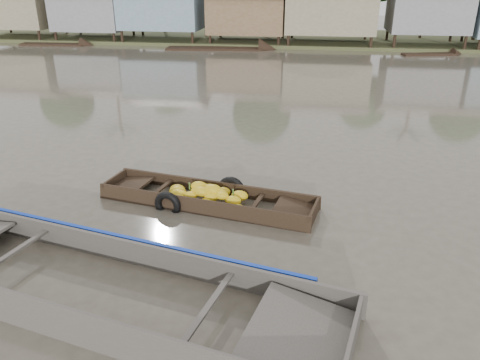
# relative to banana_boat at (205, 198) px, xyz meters

# --- Properties ---
(ground) EXTENTS (120.00, 120.00, 0.00)m
(ground) POSITION_rel_banana_boat_xyz_m (0.76, -1.39, -0.13)
(ground) COLOR #4F493C
(ground) RESTS_ON ground
(riverbank) EXTENTS (120.00, 12.47, 10.22)m
(riverbank) POSITION_rel_banana_boat_xyz_m (3.79, 30.47, 2.94)
(riverbank) COLOR #384723
(riverbank) RESTS_ON ground
(banana_boat) EXTENTS (5.39, 2.17, 0.74)m
(banana_boat) POSITION_rel_banana_boat_xyz_m (0.00, 0.00, 0.00)
(banana_boat) COLOR black
(banana_boat) RESTS_ON ground
(viewer_boat) EXTENTS (8.84, 4.00, 0.69)m
(viewer_boat) POSITION_rel_banana_boat_xyz_m (-0.91, -3.75, -0.05)
(viewer_boat) COLOR #46413B
(viewer_boat) RESTS_ON ground
(distant_boats) EXTENTS (49.21, 15.29, 1.38)m
(distant_boats) POSITION_rel_banana_boat_xyz_m (11.71, 22.94, 0.17)
(distant_boats) COLOR black
(distant_boats) RESTS_ON ground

